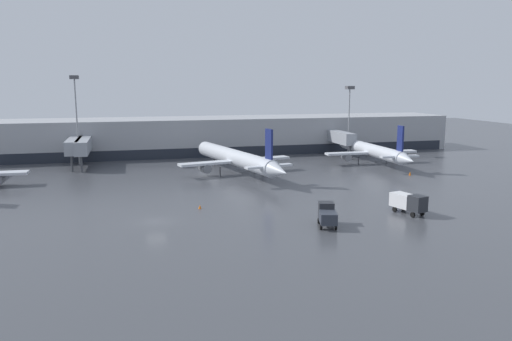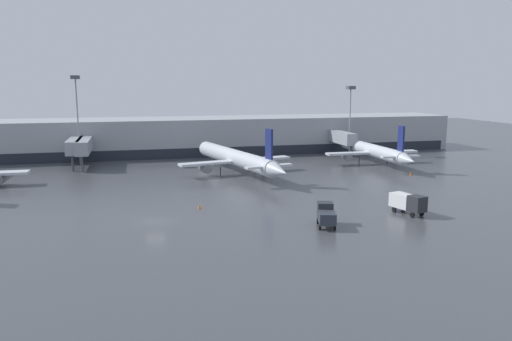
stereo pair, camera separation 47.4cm
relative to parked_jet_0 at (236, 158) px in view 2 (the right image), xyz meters
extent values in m
plane|color=#424449|center=(-17.18, -31.13, -3.14)|extent=(320.00, 320.00, 0.00)
cube|color=#9EA0A5|center=(-17.18, 30.87, 1.36)|extent=(160.00, 16.00, 9.00)
cube|color=#1E232D|center=(-17.18, 22.82, -1.94)|extent=(156.80, 0.10, 2.40)
cube|color=#9399A0|center=(29.93, 17.12, 1.46)|extent=(2.60, 11.50, 2.80)
cylinder|color=#3F4247|center=(29.93, 11.98, -1.54)|extent=(0.44, 0.44, 3.20)
cube|color=#9399A0|center=(-29.59, 15.77, 1.46)|extent=(2.60, 14.21, 2.80)
cylinder|color=#3F4247|center=(-29.59, 9.26, -1.54)|extent=(0.44, 0.44, 3.20)
cube|color=#9399A0|center=(-31.52, 16.37, 1.46)|extent=(2.60, 13.00, 2.80)
cylinder|color=#3F4247|center=(-31.52, 10.47, -1.54)|extent=(0.44, 0.44, 3.20)
cylinder|color=silver|center=(-0.16, 0.68, 0.05)|extent=(10.04, 30.69, 3.12)
cone|color=silver|center=(-4.05, 17.35, 0.05)|extent=(3.67, 4.02, 2.97)
cone|color=silver|center=(3.87, -16.59, 0.05)|extent=(3.80, 5.20, 2.81)
cube|color=silver|center=(0.02, -0.07, -0.57)|extent=(23.15, 7.62, 0.44)
cube|color=silver|center=(3.06, -13.11, 0.36)|extent=(8.90, 3.31, 0.35)
cube|color=navy|center=(3.06, -13.11, 3.90)|extent=(0.84, 2.18, 5.83)
cylinder|color=slate|center=(-6.32, -1.54, -1.52)|extent=(2.27, 2.96, 1.72)
cylinder|color=slate|center=(6.35, 1.41, -1.52)|extent=(2.27, 2.96, 1.72)
cylinder|color=#2D2D33|center=(-2.44, 10.43, -2.25)|extent=(0.20, 0.20, 1.79)
cylinder|color=#2D2D33|center=(-3.43, -1.66, -2.25)|extent=(0.20, 0.20, 1.79)
cylinder|color=#2D2D33|center=(3.81, 0.03, -2.25)|extent=(0.20, 0.20, 1.79)
cylinder|color=silver|center=(31.54, 5.18, -0.04)|extent=(2.76, 27.23, 2.71)
cone|color=silver|center=(31.57, 20.28, -0.04)|extent=(2.58, 2.98, 2.57)
cone|color=silver|center=(31.51, -10.47, -0.04)|extent=(2.44, 4.06, 2.44)
cube|color=silver|center=(31.54, 4.50, -0.59)|extent=(21.17, 2.25, 0.44)
cube|color=silver|center=(31.52, -7.35, 0.23)|extent=(8.04, 1.25, 0.35)
cube|color=navy|center=(31.52, -7.35, 3.54)|extent=(0.36, 1.99, 5.54)
cylinder|color=slate|center=(25.62, 4.51, -1.41)|extent=(1.49, 2.43, 1.49)
cylinder|color=slate|center=(37.47, 4.48, -1.41)|extent=(1.49, 2.43, 1.49)
cylinder|color=#2D2D33|center=(31.56, 14.03, -2.20)|extent=(0.20, 0.20, 1.88)
cylinder|color=#2D2D33|center=(28.16, 3.82, -2.20)|extent=(0.20, 0.20, 1.88)
cylinder|color=#2D2D33|center=(34.93, 3.81, -2.20)|extent=(0.20, 0.20, 1.88)
cube|color=#2D333D|center=(3.14, -39.56, -1.75)|extent=(2.66, 3.17, 1.38)
cube|color=#26282D|center=(3.73, -37.44, -1.39)|extent=(2.28, 2.12, 2.10)
cylinder|color=black|center=(2.88, -37.13, -2.79)|extent=(0.43, 0.74, 0.70)
cylinder|color=black|center=(4.62, -37.61, -2.79)|extent=(0.43, 0.74, 0.70)
cylinder|color=black|center=(2.15, -39.79, -2.79)|extent=(0.43, 0.74, 0.70)
cylinder|color=black|center=(3.88, -40.27, -2.79)|extent=(0.43, 0.74, 0.70)
cube|color=silver|center=(16.26, -34.62, -1.49)|extent=(2.75, 3.68, 1.90)
cube|color=#26282D|center=(16.95, -37.18, -1.38)|extent=(2.32, 2.43, 2.13)
cylinder|color=black|center=(17.82, -37.02, -2.79)|extent=(0.42, 0.74, 0.70)
cylinder|color=black|center=(16.12, -37.48, -2.79)|extent=(0.42, 0.74, 0.70)
cylinder|color=black|center=(16.96, -33.83, -2.79)|extent=(0.42, 0.74, 0.70)
cylinder|color=black|center=(15.26, -34.29, -2.79)|extent=(0.42, 0.74, 0.70)
cone|color=orange|center=(-10.74, -25.81, -2.86)|extent=(0.44, 0.44, 0.56)
cone|color=orange|center=(32.42, -9.98, -2.77)|extent=(0.42, 0.42, 0.75)
cylinder|color=gray|center=(-30.94, 19.78, 6.10)|extent=(0.30, 0.30, 18.48)
cube|color=#4C4C51|center=(-30.94, 19.78, 15.74)|extent=(1.80, 1.80, 0.80)
cylinder|color=gray|center=(32.25, 18.20, 4.94)|extent=(0.30, 0.30, 16.15)
cube|color=#4C4C51|center=(32.25, 18.20, 13.41)|extent=(1.80, 1.80, 0.80)
camera|label=1|loc=(-20.09, -94.70, 14.54)|focal=35.00mm
camera|label=2|loc=(-19.63, -94.82, 14.54)|focal=35.00mm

